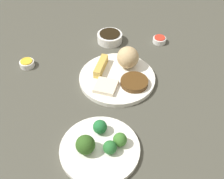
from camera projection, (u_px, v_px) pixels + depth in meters
tabletop at (114, 84)px, 0.99m from camera, size 2.20×2.20×0.02m
main_plate at (117, 78)px, 0.99m from camera, size 0.27×0.27×0.02m
rice_scoop at (128, 57)px, 0.99m from camera, size 0.08×0.08×0.08m
spring_roll at (101, 66)px, 1.00m from camera, size 0.06×0.11×0.03m
crab_rangoon_wonton at (106, 86)px, 0.93m from camera, size 0.09×0.09×0.01m
stir_fry_heap at (134, 82)px, 0.95m from camera, size 0.09×0.09×0.02m
broccoli_plate at (100, 149)px, 0.78m from camera, size 0.22×0.22×0.01m
broccoli_floret_0 at (110, 147)px, 0.75m from camera, size 0.04×0.04×0.04m
broccoli_floret_1 at (85, 145)px, 0.75m from camera, size 0.05×0.05×0.05m
broccoli_floret_2 at (100, 127)px, 0.80m from camera, size 0.04×0.04×0.04m
broccoli_floret_3 at (120, 140)px, 0.77m from camera, size 0.04×0.04×0.04m
soy_sauce_bowl at (110, 38)px, 1.15m from camera, size 0.10×0.10×0.04m
soy_sauce_bowl_liquid at (110, 34)px, 1.13m from camera, size 0.08×0.08×0.00m
sauce_ramekin_sweet_and_sour at (159, 40)px, 1.15m from camera, size 0.05×0.05×0.02m
sauce_ramekin_sweet_and_sour_liquid at (160, 38)px, 1.14m from camera, size 0.04×0.04×0.00m
sauce_ramekin_hot_mustard at (27, 64)px, 1.04m from camera, size 0.05×0.05×0.02m
sauce_ramekin_hot_mustard_liquid at (26, 61)px, 1.03m from camera, size 0.04×0.04×0.00m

